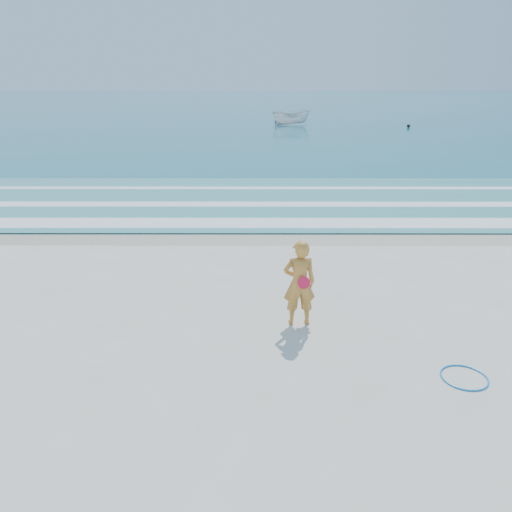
{
  "coord_description": "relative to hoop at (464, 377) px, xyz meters",
  "views": [
    {
      "loc": [
        -0.05,
        -7.64,
        5.19
      ],
      "look_at": [
        -0.07,
        4.0,
        1.0
      ],
      "focal_mm": 35.0,
      "sensor_mm": 36.0,
      "label": 1
    }
  ],
  "objects": [
    {
      "name": "shallow",
      "position": [
        -3.74,
        13.82,
        0.03
      ],
      "size": [
        400.0,
        10.0,
        0.01
      ],
      "primitive_type": "cube",
      "color": "#59B7AD",
      "rests_on": "ocean"
    },
    {
      "name": "buoy",
      "position": [
        12.5,
        47.35,
        0.2
      ],
      "size": [
        0.36,
        0.36,
        0.36
      ],
      "primitive_type": "sphere",
      "color": "black",
      "rests_on": "ocean"
    },
    {
      "name": "ocean",
      "position": [
        -3.74,
        104.82,
        0.0
      ],
      "size": [
        400.0,
        190.0,
        0.04
      ],
      "primitive_type": "cube",
      "color": "#19727F",
      "rests_on": "ground"
    },
    {
      "name": "wet_sand",
      "position": [
        -3.74,
        8.82,
        -0.01
      ],
      "size": [
        400.0,
        2.4,
        0.0
      ],
      "primitive_type": "cube",
      "color": "#B2A893",
      "rests_on": "ground"
    },
    {
      "name": "foam_near",
      "position": [
        -3.74,
        10.12,
        0.04
      ],
      "size": [
        400.0,
        1.4,
        0.01
      ],
      "primitive_type": "cube",
      "color": "white",
      "rests_on": "shallow"
    },
    {
      "name": "foam_far",
      "position": [
        -3.74,
        16.32,
        0.04
      ],
      "size": [
        400.0,
        0.6,
        0.01
      ],
      "primitive_type": "cube",
      "color": "white",
      "rests_on": "shallow"
    },
    {
      "name": "foam_mid",
      "position": [
        -3.74,
        13.02,
        0.04
      ],
      "size": [
        400.0,
        0.9,
        0.01
      ],
      "primitive_type": "cube",
      "color": "white",
      "rests_on": "shallow"
    },
    {
      "name": "hoop",
      "position": [
        0.0,
        0.0,
        0.0
      ],
      "size": [
        0.9,
        0.9,
        0.03
      ],
      "primitive_type": "torus",
      "rotation": [
        0.0,
        0.0,
        0.06
      ],
      "color": "#0B7FD5",
      "rests_on": "ground"
    },
    {
      "name": "ground",
      "position": [
        -3.74,
        -0.18,
        -0.02
      ],
      "size": [
        400.0,
        400.0,
        0.0
      ],
      "primitive_type": "plane",
      "color": "silver",
      "rests_on": "ground"
    },
    {
      "name": "woman",
      "position": [
        -2.87,
        2.16,
        0.96
      ],
      "size": [
        0.75,
        0.52,
        1.94
      ],
      "color": "orange",
      "rests_on": "ground"
    },
    {
      "name": "boat",
      "position": [
        0.05,
        50.34,
        0.88
      ],
      "size": [
        4.7,
        2.74,
        1.71
      ],
      "primitive_type": "imported",
      "rotation": [
        0.0,
        0.0,
        1.83
      ],
      "color": "silver",
      "rests_on": "ocean"
    }
  ]
}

